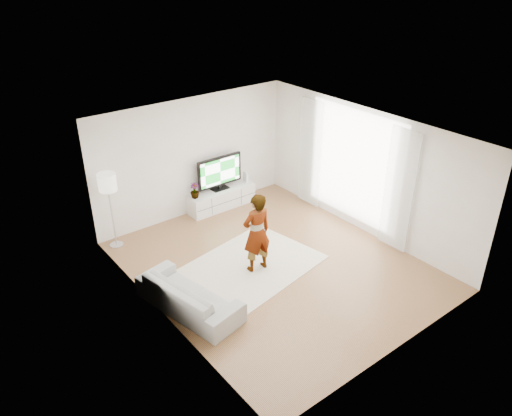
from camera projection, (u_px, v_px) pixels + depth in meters
floor at (275, 265)px, 10.09m from camera, size 6.00×6.00×0.00m
ceiling at (278, 134)px, 8.78m from camera, size 6.00×6.00×0.00m
wall_left at (158, 248)px, 8.07m from camera, size 0.02×6.00×2.80m
wall_right at (365, 172)px, 10.79m from camera, size 0.02×6.00×2.80m
wall_back at (193, 157)px, 11.53m from camera, size 5.00×0.02×2.80m
wall_front at (407, 278)px, 7.34m from camera, size 5.00×0.02×2.80m
window at (354, 165)px, 10.97m from camera, size 0.01×2.60×2.50m
curtain_near at (399, 191)px, 10.06m from camera, size 0.04×0.70×2.60m
curtain_far at (310, 153)px, 11.88m from camera, size 0.04×0.70×2.60m
media_console at (221, 198)px, 12.22m from camera, size 1.73×0.49×0.49m
television at (220, 172)px, 11.92m from camera, size 1.20×0.24×0.84m
game_console at (246, 177)px, 12.46m from camera, size 0.07×0.18×0.24m
potted_plant at (195, 191)px, 11.62m from camera, size 0.27×0.27×0.37m
rug at (249, 266)px, 10.05m from camera, size 3.05×2.43×0.01m
player at (257, 233)px, 9.59m from camera, size 0.64×0.45×1.65m
sofa at (189, 295)px, 8.75m from camera, size 1.19×2.16×0.60m
floor_lamp at (108, 186)px, 10.11m from camera, size 0.37×0.37×1.68m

